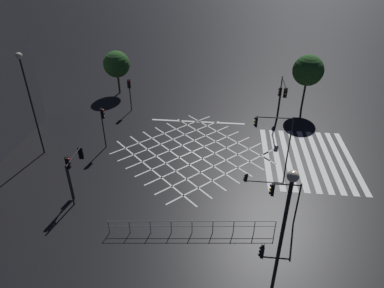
% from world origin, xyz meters
% --- Properties ---
extents(ground_plane, '(200.00, 200.00, 0.00)m').
position_xyz_m(ground_plane, '(0.00, 0.00, 0.00)').
color(ground_plane, black).
extents(road_markings, '(14.68, 21.40, 0.01)m').
position_xyz_m(road_markings, '(0.25, -6.39, 0.00)').
color(road_markings, silver).
rests_on(road_markings, ground_plane).
extents(traffic_light_nw_main, '(2.76, 0.36, 3.42)m').
position_xyz_m(traffic_light_nw_main, '(-6.45, 7.74, 2.53)').
color(traffic_light_nw_main, black).
rests_on(traffic_light_nw_main, ground_plane).
extents(traffic_light_sw_cross, '(0.36, 1.97, 3.44)m').
position_xyz_m(traffic_light_sw_cross, '(-8.34, -6.70, 2.50)').
color(traffic_light_sw_cross, black).
rests_on(traffic_light_sw_cross, ground_plane).
extents(traffic_light_se_cross, '(0.36, 0.39, 3.41)m').
position_xyz_m(traffic_light_se_cross, '(7.84, -8.33, 2.44)').
color(traffic_light_se_cross, black).
rests_on(traffic_light_se_cross, ground_plane).
extents(traffic_light_median_north, '(0.36, 0.39, 3.93)m').
position_xyz_m(traffic_light_median_north, '(-0.03, 7.87, 2.81)').
color(traffic_light_median_north, black).
rests_on(traffic_light_median_north, ground_plane).
extents(traffic_light_nw_cross, '(0.36, 0.39, 3.69)m').
position_xyz_m(traffic_light_nw_cross, '(-7.34, 7.89, 2.64)').
color(traffic_light_nw_cross, black).
rests_on(traffic_light_nw_cross, ground_plane).
extents(traffic_light_se_main, '(3.24, 0.36, 4.60)m').
position_xyz_m(traffic_light_se_main, '(6.32, -8.34, 3.41)').
color(traffic_light_se_main, black).
rests_on(traffic_light_se_main, ground_plane).
extents(traffic_light_median_south, '(0.36, 3.22, 4.07)m').
position_xyz_m(traffic_light_median_south, '(-0.25, -6.69, 3.03)').
color(traffic_light_median_south, black).
rests_on(traffic_light_median_south, ground_plane).
extents(traffic_light_ne_main, '(0.39, 0.36, 3.64)m').
position_xyz_m(traffic_light_ne_main, '(7.83, 7.63, 2.61)').
color(traffic_light_ne_main, black).
rests_on(traffic_light_ne_main, ground_plane).
extents(street_lamp_east, '(0.41, 0.41, 10.07)m').
position_xyz_m(street_lamp_east, '(-16.56, -5.07, 6.21)').
color(street_lamp_east, black).
rests_on(street_lamp_east, ground_plane).
extents(street_lamp_west, '(0.51, 0.51, 9.06)m').
position_xyz_m(street_lamp_west, '(-1.51, 13.18, 6.30)').
color(street_lamp_west, black).
rests_on(street_lamp_west, ground_plane).
extents(street_tree_near, '(3.14, 3.14, 5.22)m').
position_xyz_m(street_tree_near, '(12.72, 10.39, 3.63)').
color(street_tree_near, '#38281C').
rests_on(street_tree_near, ground_plane).
extents(street_tree_far, '(3.25, 3.25, 6.20)m').
position_xyz_m(street_tree_far, '(10.05, -11.25, 4.56)').
color(street_tree_far, '#38281C').
rests_on(street_tree_far, ground_plane).
extents(pedestrian_railing, '(1.18, 10.76, 1.05)m').
position_xyz_m(pedestrian_railing, '(-9.82, -1.04, 0.67)').
color(pedestrian_railing, gray).
rests_on(pedestrian_railing, ground_plane).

